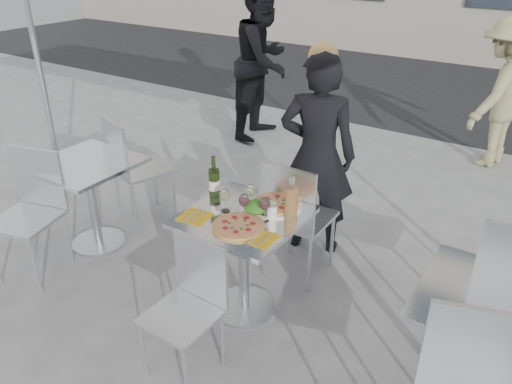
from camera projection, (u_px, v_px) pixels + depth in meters
The scene contains 24 objects.
ground at pixel (244, 308), 3.50m from camera, with size 80.00×80.00×0.00m, color slate.
street_asphalt at pixel (466, 92), 8.31m from camera, with size 24.00×5.00×0.00m, color black.
main_table at pixel (243, 243), 3.25m from camera, with size 0.72×0.72×0.75m.
side_table_left at pixel (90, 186), 3.99m from camera, with size 0.72×0.72×0.75m.
side_table_right at pixel (487, 334), 2.51m from camera, with size 0.72×0.72×0.75m.
chair_far at pixel (294, 212), 3.55m from camera, with size 0.44×0.46×0.96m.
chair_near at pixel (191, 298), 2.83m from camera, with size 0.39×0.40×0.83m.
side_chair_lfar at pixel (131, 162), 4.31m from camera, with size 0.57×0.58×0.98m.
side_chair_lnear at pixel (32, 203), 3.69m from camera, with size 0.53×0.54×0.95m.
woman_diner at pixel (317, 156), 3.84m from camera, with size 0.59×0.39×1.63m, color black.
pedestrian_a at pixel (263, 61), 6.11m from camera, with size 0.93×0.72×1.91m, color black.
pedestrian_b at pixel (501, 93), 5.36m from camera, with size 1.05×0.60×1.62m, color #979162.
pizza_near at pixel (238, 226), 3.01m from camera, with size 0.32×0.32×0.02m.
pizza_far at pixel (276, 204), 3.25m from camera, with size 0.33×0.33×0.03m.
salad_plate at pixel (256, 208), 3.16m from camera, with size 0.22×0.22×0.09m.
wine_bottle at pixel (214, 181), 3.32m from camera, with size 0.07×0.07×0.29m.
carafe at pixel (291, 202), 3.06m from camera, with size 0.08×0.08×0.29m.
sugar_shaker at pixel (272, 211), 3.09m from camera, with size 0.06×0.06×0.11m.
wineglass_white_a at pixel (225, 196), 3.15m from camera, with size 0.07×0.07×0.16m.
wineglass_white_b at pixel (250, 191), 3.21m from camera, with size 0.07×0.07×0.16m.
wineglass_red_a at pixel (244, 201), 3.09m from camera, with size 0.07×0.07×0.16m.
wineglass_red_b at pixel (265, 204), 3.05m from camera, with size 0.07×0.07×0.16m.
napkin_left at pixel (195, 217), 3.13m from camera, with size 0.20×0.20×0.01m.
napkin_right at pixel (260, 238), 2.91m from camera, with size 0.18×0.20×0.01m.
Camera 1 is at (1.58, -2.23, 2.32)m, focal length 35.00 mm.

